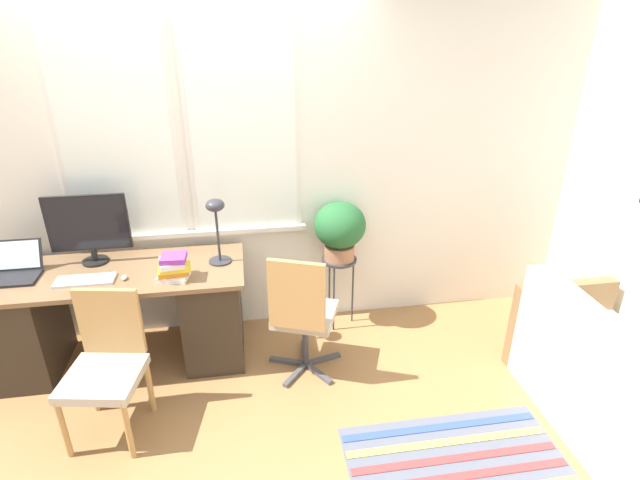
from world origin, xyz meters
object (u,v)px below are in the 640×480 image
monitor (88,227)px  mouse (124,278)px  potted_plant (340,228)px  desk_lamp (216,217)px  plant_stand (339,266)px  desk_chair_wooden (106,364)px  couch_loveseat (618,392)px  office_chair_swivel (302,314)px  book_stack (174,268)px  laptop (13,270)px  keyboard (85,280)px

monitor → mouse: 0.46m
mouse → potted_plant: bearing=13.5°
desk_lamp → plant_stand: 1.07m
desk_lamp → desk_chair_wooden: desk_lamp is taller
desk_lamp → couch_loveseat: size_ratio=0.32×
office_chair_swivel → potted_plant: (0.36, 0.58, 0.36)m
mouse → book_stack: book_stack is taller
desk_lamp → potted_plant: (0.89, 0.20, -0.23)m
laptop → desk_lamp: desk_lamp is taller
book_stack → potted_plant: bearing=18.9°
mouse → office_chair_swivel: bearing=-10.6°
office_chair_swivel → couch_loveseat: size_ratio=0.66×
desk_chair_wooden → office_chair_swivel: (1.20, 0.30, 0.03)m
monitor → couch_loveseat: (3.17, -1.32, -0.72)m
book_stack → desk_chair_wooden: bearing=-129.1°
book_stack → desk_chair_wooden: (-0.38, -0.47, -0.36)m
laptop → keyboard: laptop is taller
monitor → plant_stand: size_ratio=0.91×
plant_stand → desk_chair_wooden: bearing=-150.8°
office_chair_swivel → potted_plant: bearing=-100.8°
desk_lamp → monitor: bearing=171.2°
couch_loveseat → potted_plant: bearing=45.5°
office_chair_swivel → keyboard: bearing=12.3°
desk_lamp → book_stack: 0.43m
keyboard → desk_chair_wooden: (0.19, -0.52, -0.28)m
laptop → couch_loveseat: bearing=-18.0°
mouse → couch_loveseat: (2.92, -1.03, -0.46)m
laptop → office_chair_swivel: 1.93m
book_stack → couch_loveseat: 2.83m
desk_lamp → office_chair_swivel: 0.87m
plant_stand → book_stack: bearing=-161.1°
monitor → keyboard: 0.38m
desk_lamp → desk_chair_wooden: (-0.67, -0.67, -0.61)m
desk_lamp → book_stack: size_ratio=2.01×
desk_chair_wooden → couch_loveseat: bearing=0.5°
laptop → desk_chair_wooden: size_ratio=0.38×
book_stack → potted_plant: size_ratio=0.50×
mouse → office_chair_swivel: office_chair_swivel is taller
keyboard → potted_plant: potted_plant is taller
desk_chair_wooden → keyboard: bearing=120.7°
mouse → book_stack: bearing=-7.3°
monitor → keyboard: monitor is taller
laptop → mouse: bearing=-12.1°
mouse → couch_loveseat: couch_loveseat is taller
couch_loveseat → plant_stand: (-1.42, 1.39, 0.23)m
couch_loveseat → potted_plant: potted_plant is taller
mouse → plant_stand: size_ratio=0.10×
office_chair_swivel → plant_stand: bearing=-100.8°
office_chair_swivel → book_stack: bearing=9.6°
keyboard → potted_plant: bearing=11.3°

